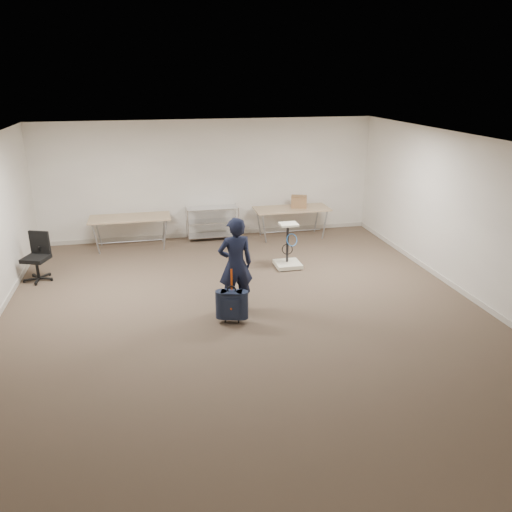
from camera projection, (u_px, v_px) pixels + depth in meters
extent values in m
plane|color=#4C3B2E|center=(247.00, 316.00, 8.24)|extent=(9.00, 9.00, 0.00)
plane|color=silver|center=(209.00, 179.00, 11.90)|extent=(8.00, 0.00, 8.00)
plane|color=silver|center=(366.00, 417.00, 3.63)|extent=(8.00, 0.00, 8.00)
plane|color=silver|center=(474.00, 220.00, 8.57)|extent=(0.00, 9.00, 9.00)
plane|color=white|center=(245.00, 144.00, 7.29)|extent=(8.00, 8.00, 0.00)
cube|color=beige|center=(211.00, 233.00, 12.35)|extent=(8.00, 0.02, 0.10)
cube|color=beige|center=(463.00, 292.00, 9.03)|extent=(0.02, 9.00, 0.10)
cube|color=tan|center=(130.00, 218.00, 11.25)|extent=(1.80, 0.75, 0.03)
cylinder|color=#979A9F|center=(132.00, 241.00, 11.44)|extent=(1.50, 0.02, 0.02)
cylinder|color=#979A9F|center=(96.00, 239.00, 10.95)|extent=(0.13, 0.04, 0.69)
cylinder|color=#979A9F|center=(165.00, 235.00, 11.25)|extent=(0.13, 0.04, 0.69)
cylinder|color=#979A9F|center=(98.00, 232.00, 11.50)|extent=(0.13, 0.04, 0.69)
cylinder|color=#979A9F|center=(164.00, 228.00, 11.80)|extent=(0.13, 0.04, 0.69)
cube|color=tan|center=(292.00, 209.00, 12.01)|extent=(1.80, 0.75, 0.03)
cylinder|color=#979A9F|center=(291.00, 231.00, 12.20)|extent=(1.50, 0.02, 0.02)
cylinder|color=#979A9F|center=(264.00, 229.00, 11.71)|extent=(0.13, 0.04, 0.69)
cylinder|color=#979A9F|center=(325.00, 225.00, 12.01)|extent=(0.13, 0.04, 0.69)
cylinder|color=#979A9F|center=(259.00, 222.00, 12.26)|extent=(0.13, 0.04, 0.69)
cylinder|color=#979A9F|center=(317.00, 218.00, 12.56)|extent=(0.13, 0.04, 0.69)
cylinder|color=silver|center=(188.00, 227.00, 11.64)|extent=(0.02, 0.02, 0.80)
cylinder|color=silver|center=(239.00, 224.00, 11.88)|extent=(0.02, 0.02, 0.80)
cylinder|color=silver|center=(187.00, 222.00, 12.05)|extent=(0.02, 0.02, 0.80)
cylinder|color=silver|center=(235.00, 219.00, 12.29)|extent=(0.02, 0.02, 0.80)
cube|color=silver|center=(213.00, 235.00, 12.07)|extent=(1.20, 0.45, 0.02)
cube|color=silver|center=(212.00, 221.00, 11.95)|extent=(1.20, 0.45, 0.02)
cube|color=silver|center=(212.00, 208.00, 11.84)|extent=(1.20, 0.45, 0.01)
imported|color=black|center=(235.00, 264.00, 8.22)|extent=(0.61, 0.43, 1.61)
cube|color=black|center=(232.00, 305.00, 7.91)|extent=(0.38, 0.28, 0.46)
cube|color=black|center=(232.00, 318.00, 8.01)|extent=(0.33, 0.21, 0.03)
cylinder|color=black|center=(226.00, 321.00, 8.01)|extent=(0.04, 0.07, 0.06)
cylinder|color=black|center=(239.00, 321.00, 8.00)|extent=(0.04, 0.07, 0.06)
torus|color=black|center=(232.00, 290.00, 7.82)|extent=(0.14, 0.06, 0.14)
cube|color=#DA4A0B|center=(232.00, 279.00, 7.78)|extent=(0.03, 0.01, 0.35)
cylinder|color=black|center=(39.00, 278.00, 9.66)|extent=(0.56, 0.56, 0.08)
cylinder|color=black|center=(37.00, 269.00, 9.59)|extent=(0.06, 0.06, 0.38)
cube|color=black|center=(36.00, 259.00, 9.52)|extent=(0.56, 0.56, 0.08)
cube|color=black|center=(40.00, 242.00, 9.63)|extent=(0.39, 0.19, 0.45)
cube|color=beige|center=(288.00, 264.00, 10.31)|extent=(0.52, 0.52, 0.08)
cylinder|color=black|center=(281.00, 270.00, 10.10)|extent=(0.06, 0.06, 0.04)
cylinder|color=black|center=(287.00, 243.00, 10.21)|extent=(0.05, 0.05, 0.82)
cube|color=beige|center=(289.00, 224.00, 10.02)|extent=(0.36, 0.31, 0.04)
torus|color=blue|center=(292.00, 240.00, 10.06)|extent=(0.26, 0.11, 0.25)
cube|color=brown|center=(299.00, 202.00, 12.03)|extent=(0.44, 0.38, 0.28)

